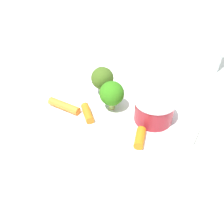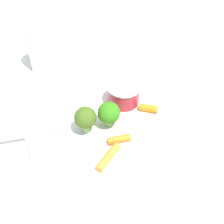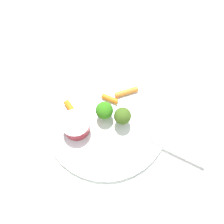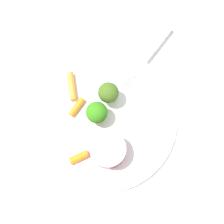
{
  "view_description": "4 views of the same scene",
  "coord_description": "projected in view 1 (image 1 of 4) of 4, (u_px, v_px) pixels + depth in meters",
  "views": [
    {
      "loc": [
        -0.19,
        -0.29,
        0.3
      ],
      "look_at": [
        -0.02,
        -0.02,
        0.02
      ],
      "focal_mm": 40.44,
      "sensor_mm": 36.0,
      "label": 1
    },
    {
      "loc": [
        -0.37,
        0.2,
        0.44
      ],
      "look_at": [
        0.0,
        -0.02,
        0.03
      ],
      "focal_mm": 50.57,
      "sensor_mm": 36.0,
      "label": 2
    },
    {
      "loc": [
        0.24,
        0.05,
        0.61
      ],
      "look_at": [
        -0.02,
        0.01,
        0.02
      ],
      "focal_mm": 43.01,
      "sensor_mm": 36.0,
      "label": 3
    },
    {
      "loc": [
        0.08,
        -0.16,
        0.6
      ],
      "look_at": [
        0.02,
        0.01,
        0.03
      ],
      "focal_mm": 49.48,
      "sensor_mm": 36.0,
      "label": 4
    }
  ],
  "objects": [
    {
      "name": "broccoli_floret_1",
      "position": [
        112.0,
        94.0,
        0.42
      ],
      "size": [
        0.04,
        0.04,
        0.05
      ],
      "color": "#99B65A",
      "rests_on": "plate"
    },
    {
      "name": "ground_plane",
      "position": [
        114.0,
        110.0,
        0.45
      ],
      "size": [
        2.4,
        2.4,
        0.0
      ],
      "primitive_type": "plane",
      "color": "white"
    },
    {
      "name": "carrot_stick_1",
      "position": [
        88.0,
        113.0,
        0.42
      ],
      "size": [
        0.02,
        0.04,
        0.01
      ],
      "primitive_type": "cylinder",
      "rotation": [
        1.57,
        0.0,
        6.01
      ],
      "color": "orange",
      "rests_on": "plate"
    },
    {
      "name": "drinking_glass",
      "position": [
        207.0,
        44.0,
        0.53
      ],
      "size": [
        0.07,
        0.07,
        0.11
      ],
      "primitive_type": "cylinder",
      "color": "silver",
      "rests_on": "ground_plane"
    },
    {
      "name": "carrot_stick_2",
      "position": [
        140.0,
        138.0,
        0.38
      ],
      "size": [
        0.04,
        0.04,
        0.01
      ],
      "primitive_type": "cylinder",
      "rotation": [
        1.57,
        0.0,
        2.35
      ],
      "color": "orange",
      "rests_on": "plate"
    },
    {
      "name": "broccoli_floret_0",
      "position": [
        104.0,
        78.0,
        0.45
      ],
      "size": [
        0.04,
        0.04,
        0.06
      ],
      "color": "#7EAF59",
      "rests_on": "plate"
    },
    {
      "name": "fork",
      "position": [
        95.0,
        60.0,
        0.56
      ],
      "size": [
        0.06,
        0.17,
        0.0
      ],
      "color": "#BAAAB9",
      "rests_on": "plate"
    },
    {
      "name": "sauce_cup",
      "position": [
        154.0,
        110.0,
        0.41
      ],
      "size": [
        0.07,
        0.07,
        0.04
      ],
      "color": "maroon",
      "rests_on": "plate"
    },
    {
      "name": "plate",
      "position": [
        114.0,
        108.0,
        0.45
      ],
      "size": [
        0.3,
        0.3,
        0.01
      ],
      "primitive_type": "cylinder",
      "color": "white",
      "rests_on": "ground_plane"
    },
    {
      "name": "carrot_stick_0",
      "position": [
        64.0,
        106.0,
        0.43
      ],
      "size": [
        0.04,
        0.06,
        0.01
      ],
      "primitive_type": "cylinder",
      "rotation": [
        1.57,
        0.0,
        3.63
      ],
      "color": "orange",
      "rests_on": "plate"
    }
  ]
}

